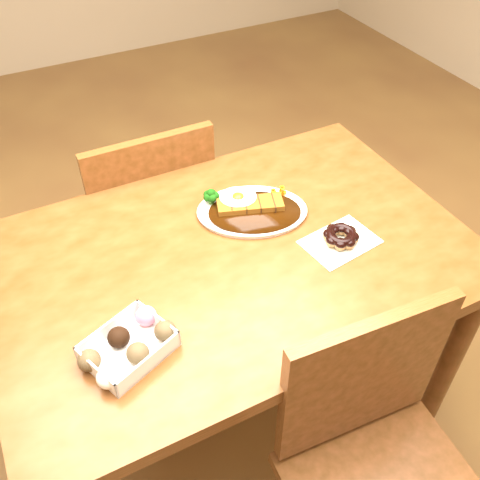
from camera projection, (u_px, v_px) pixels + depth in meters
name	position (u px, v px, depth m)	size (l,w,h in m)	color
ground	(234.00, 407.00, 1.85)	(6.00, 6.00, 0.00)	brown
table	(233.00, 279.00, 1.41)	(1.20, 0.80, 0.75)	#4B2C0F
chair_far	(148.00, 219.00, 1.86)	(0.42, 0.42, 0.87)	#4B2C0F
chair_near	(380.00, 469.00, 1.22)	(0.45, 0.45, 0.87)	#4B2C0F
katsu_curry_plate	(250.00, 208.00, 1.45)	(0.35, 0.31, 0.06)	white
donut_box	(128.00, 346.00, 1.11)	(0.21, 0.19, 0.05)	white
pon_de_ring	(341.00, 237.00, 1.36)	(0.20, 0.16, 0.04)	silver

